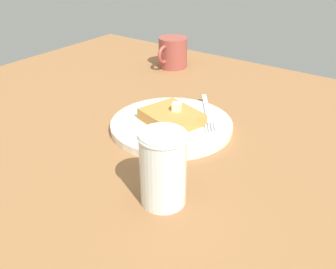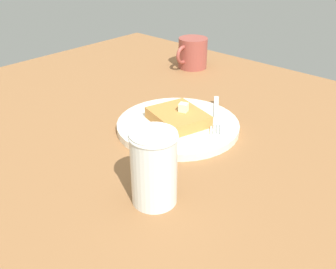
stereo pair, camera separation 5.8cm
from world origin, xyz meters
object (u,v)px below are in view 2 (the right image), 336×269
(fork, at_px, (216,116))
(coffee_mug, at_px, (192,53))
(plate, at_px, (178,125))
(syrup_jar, at_px, (154,170))

(fork, relative_size, coffee_mug, 1.37)
(plate, height_order, coffee_mug, coffee_mug)
(syrup_jar, relative_size, coffee_mug, 1.03)
(coffee_mug, bearing_deg, plate, 34.94)
(plate, relative_size, fork, 1.62)
(fork, relative_size, syrup_jar, 1.33)
(fork, distance_m, syrup_jar, 0.25)
(plate, bearing_deg, fork, 149.12)
(plate, height_order, fork, fork)
(fork, height_order, coffee_mug, coffee_mug)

